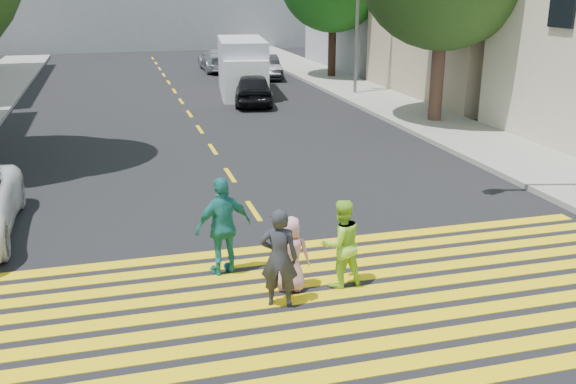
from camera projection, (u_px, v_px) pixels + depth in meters
name	position (u px, v px, depth m)	size (l,w,h in m)	color
ground	(343.00, 346.00, 9.24)	(120.00, 120.00, 0.00)	black
sidewalk_right	(416.00, 115.00, 25.12)	(3.00, 60.00, 0.15)	gray
crosswalk	(316.00, 305.00, 10.41)	(13.40, 5.30, 0.01)	yellow
lane_line	(178.00, 96.00, 29.88)	(0.12, 34.40, 0.01)	yellow
pedestrian_man	(279.00, 258.00, 10.18)	(0.60, 0.40, 1.66)	#262832
pedestrian_woman	(341.00, 243.00, 10.88)	(0.76, 0.59, 1.56)	#A5E638
pedestrian_child	(291.00, 254.00, 10.76)	(0.64, 0.42, 1.31)	pink
pedestrian_extra	(223.00, 226.00, 11.32)	(1.05, 0.44, 1.79)	#207B79
dark_car_near	(253.00, 89.00, 27.62)	(1.60, 3.97, 1.35)	black
silver_car	(218.00, 59.00, 38.25)	(1.92, 4.73, 1.37)	#9FA3AD
dark_car_parked	(266.00, 67.00, 35.27)	(1.32, 3.78, 1.25)	black
white_van	(242.00, 69.00, 29.88)	(2.68, 5.63, 2.55)	silver
traffic_signal	(575.00, 26.00, 13.91)	(4.24, 1.26, 6.36)	#24252A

